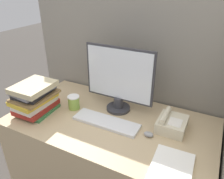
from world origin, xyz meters
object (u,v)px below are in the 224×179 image
monitor (119,80)px  book_stack (35,98)px  mouse (149,134)px  coffee_cup (74,102)px  desk_telephone (171,124)px  keyboard (106,122)px

monitor → book_stack: bearing=-149.2°
mouse → book_stack: book_stack is taller
book_stack → monitor: bearing=30.8°
coffee_cup → book_stack: size_ratio=0.33×
monitor → coffee_cup: 0.38m
monitor → book_stack: size_ratio=1.62×
mouse → coffee_cup: coffee_cup is taller
monitor → coffee_cup: (-0.30, -0.14, -0.18)m
book_stack → desk_telephone: 0.95m
mouse → coffee_cup: (-0.60, 0.06, 0.04)m
monitor → book_stack: (-0.51, -0.30, -0.12)m
coffee_cup → book_stack: book_stack is taller
desk_telephone → book_stack: bearing=-165.2°
coffee_cup → desk_telephone: size_ratio=0.52×
mouse → desk_telephone: desk_telephone is taller
keyboard → desk_telephone: bearing=18.8°
mouse → book_stack: size_ratio=0.20×
monitor → mouse: (0.30, -0.20, -0.22)m
keyboard → mouse: bearing=0.1°
keyboard → mouse: mouse is taller
keyboard → desk_telephone: desk_telephone is taller
coffee_cup → keyboard: bearing=-10.5°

